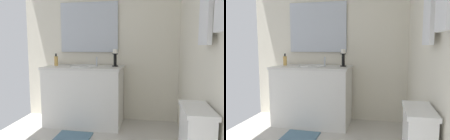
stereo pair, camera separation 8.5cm
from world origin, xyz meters
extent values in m
cube|color=silver|center=(0.00, 1.22, 1.23)|extent=(2.83, 0.04, 2.45)
cube|color=silver|center=(-1.42, 0.00, 1.23)|extent=(0.04, 2.45, 2.45)
cube|color=white|center=(-1.09, -0.16, 0.41)|extent=(0.55, 1.09, 0.83)
cube|color=silver|center=(-1.09, -0.16, 0.84)|extent=(0.58, 1.12, 0.03)
sphere|color=black|center=(-1.19, -0.72, 0.46)|extent=(0.02, 0.02, 0.02)
sphere|color=black|center=(-0.99, -0.72, 0.46)|extent=(0.02, 0.02, 0.02)
ellipsoid|color=white|center=(-1.09, -0.16, 0.81)|extent=(0.38, 0.30, 0.11)
torus|color=white|center=(-1.09, -0.16, 0.86)|extent=(0.40, 0.40, 0.02)
cylinder|color=silver|center=(-1.09, 0.03, 0.93)|extent=(0.02, 0.02, 0.14)
cube|color=silver|center=(-1.37, -0.16, 1.44)|extent=(0.02, 0.91, 0.76)
cylinder|color=black|center=(-1.17, 0.29, 0.87)|extent=(0.09, 0.09, 0.01)
cylinder|color=black|center=(-1.17, 0.29, 0.95)|extent=(0.04, 0.04, 0.18)
cylinder|color=black|center=(-1.17, 0.29, 1.04)|extent=(0.08, 0.08, 0.01)
cylinder|color=white|center=(-1.17, 0.29, 1.08)|extent=(0.06, 0.06, 0.06)
cylinder|color=#E5B259|center=(-1.14, -0.61, 0.93)|extent=(0.06, 0.06, 0.14)
cylinder|color=black|center=(-1.14, -0.61, 1.02)|extent=(0.02, 0.02, 0.04)
cube|color=white|center=(0.38, 1.09, 0.56)|extent=(0.36, 0.17, 0.32)
cube|color=white|center=(0.38, 1.09, 0.73)|extent=(0.38, 0.19, 0.03)
cube|color=white|center=(0.27, 1.15, 1.38)|extent=(0.25, 0.03, 0.42)
camera|label=1|loc=(1.84, 0.78, 1.16)|focal=33.93mm
camera|label=2|loc=(1.82, 0.86, 1.16)|focal=33.93mm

